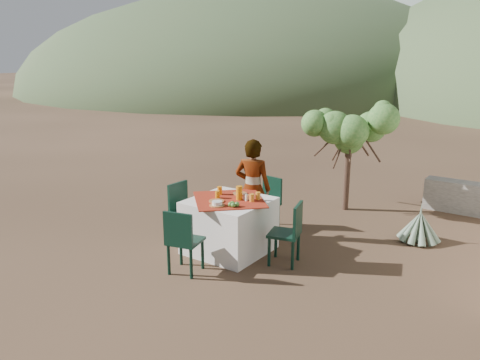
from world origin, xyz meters
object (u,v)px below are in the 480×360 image
Objects in this scene: chair_far at (268,200)px; chair_right at (290,231)px; chair_left at (183,208)px; juice_pitcher at (239,193)px; person at (253,189)px; table at (229,225)px; shrub_tree at (353,135)px; agave at (419,227)px; chair_near at (182,239)px.

chair_right is (0.96, -1.02, 0.01)m from chair_far.
juice_pitcher is at bearing -84.70° from chair_left.
juice_pitcher reaches higher than chair_right.
person is (-0.95, 0.56, 0.29)m from chair_right.
shrub_tree is (0.65, 2.76, 0.97)m from table.
table is 1.97× the size of agave.
juice_pitcher is at bearing -102.04° from chair_right.
chair_far is at bearing -102.68° from chair_near.
chair_left is 1.08m from person.
table is at bearing -105.48° from chair_near.
agave is at bearing -30.64° from shrub_tree.
chair_left reaches higher than chair_near.
table is 0.86× the size of person.
juice_pitcher is (-1.97, -1.84, 0.64)m from agave.
chair_left is 1.05m from juice_pitcher.
table is 1.12m from chair_far.
person is at bearing 106.43° from juice_pitcher.
chair_right is at bearing 6.21° from table.
chair_left is at bearing -175.76° from juice_pitcher.
shrub_tree is at bearing -124.33° from person.
person is 7.82× the size of juice_pitcher.
table is at bearing -103.23° from shrub_tree.
chair_right is 0.56× the size of person.
chair_left reaches higher than agave.
chair_right is 0.87m from juice_pitcher.
shrub_tree is at bearing 170.59° from chair_right.
chair_near is at bearing -57.63° from chair_right.
person is (0.01, -0.46, 0.30)m from chair_far.
chair_right is at bearing -123.36° from agave.
chair_far is 2.00m from shrub_tree.
chair_near is at bearing -80.62° from chair_far.
chair_far is 1.40m from chair_right.
chair_near reaches higher than chair_far.
table is 0.85m from chair_left.
chair_left is at bearing -118.23° from shrub_tree.
chair_near is 0.56× the size of person.
agave is at bearing -55.83° from chair_left.
chair_left is 1.75m from chair_right.
chair_left is 1.02× the size of chair_right.
table is 3.00m from shrub_tree.
agave is at bearing 43.17° from juice_pitcher.
chair_near reaches higher than chair_right.
chair_near is at bearing -127.00° from agave.
agave is 3.42× the size of juice_pitcher.
agave is (1.45, -0.86, -1.13)m from shrub_tree.
agave is at bearing 28.97° from chair_far.
chair_far is 0.98× the size of chair_right.
chair_far is 0.55× the size of person.
chair_right reaches higher than table.
shrub_tree is at bearing 76.77° from table.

